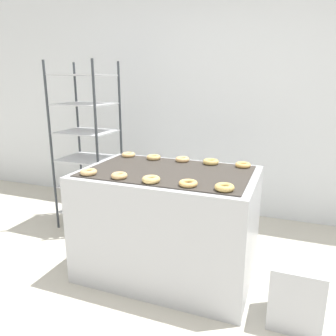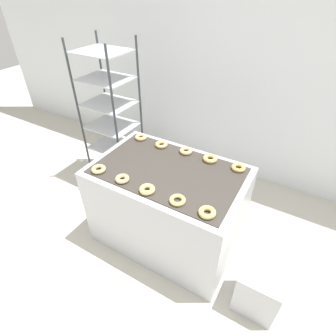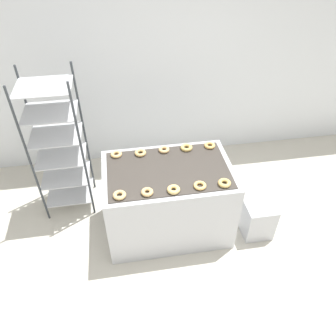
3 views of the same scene
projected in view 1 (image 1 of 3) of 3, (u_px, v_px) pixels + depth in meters
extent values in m
plane|color=beige|center=(130.00, 327.00, 2.06)|extent=(14.00, 14.00, 0.00)
cube|color=silver|center=(215.00, 90.00, 3.62)|extent=(8.00, 0.05, 2.80)
cube|color=#B7BABF|center=(168.00, 223.00, 2.57)|extent=(1.31, 0.86, 0.84)
cube|color=#38332D|center=(168.00, 171.00, 2.46)|extent=(1.21, 0.75, 0.01)
cube|color=#262628|center=(199.00, 231.00, 2.05)|extent=(0.12, 0.07, 0.10)
cylinder|color=#33383D|center=(51.00, 149.00, 3.25)|extent=(0.02, 0.02, 1.69)
cylinder|color=#33383D|center=(97.00, 153.00, 3.06)|extent=(0.02, 0.02, 1.69)
cylinder|color=#33383D|center=(79.00, 141.00, 3.66)|extent=(0.02, 0.02, 1.69)
cylinder|color=#33383D|center=(121.00, 145.00, 3.47)|extent=(0.02, 0.02, 1.69)
cube|color=#B7BABF|center=(91.00, 208.00, 3.53)|extent=(0.53, 0.46, 0.01)
cube|color=#B7BABF|center=(90.00, 184.00, 3.46)|extent=(0.53, 0.46, 0.01)
cube|color=#B7BABF|center=(88.00, 158.00, 3.39)|extent=(0.53, 0.46, 0.01)
cube|color=#B7BABF|center=(86.00, 132.00, 3.32)|extent=(0.53, 0.46, 0.01)
cube|color=#B7BABF|center=(85.00, 104.00, 3.25)|extent=(0.53, 0.46, 0.01)
cube|color=#B7BABF|center=(83.00, 75.00, 3.18)|extent=(0.53, 0.46, 0.01)
cube|color=#B7BABF|center=(296.00, 293.00, 2.06)|extent=(0.32, 0.29, 0.42)
torus|color=tan|center=(88.00, 172.00, 2.35)|extent=(0.12, 0.12, 0.04)
torus|color=tan|center=(119.00, 176.00, 2.26)|extent=(0.11, 0.11, 0.04)
torus|color=#DFBA6D|center=(151.00, 179.00, 2.17)|extent=(0.12, 0.12, 0.04)
torus|color=#E6B364|center=(188.00, 183.00, 2.10)|extent=(0.12, 0.12, 0.03)
torus|color=tan|center=(224.00, 187.00, 2.01)|extent=(0.12, 0.12, 0.04)
torus|color=#EAB972|center=(128.00, 155.00, 2.91)|extent=(0.12, 0.12, 0.04)
torus|color=tan|center=(154.00, 157.00, 2.81)|extent=(0.12, 0.12, 0.04)
torus|color=#E0AF71|center=(182.00, 159.00, 2.73)|extent=(0.12, 0.12, 0.04)
torus|color=tan|center=(211.00, 162.00, 2.64)|extent=(0.13, 0.13, 0.04)
torus|color=#E6B05D|center=(243.00, 165.00, 2.55)|extent=(0.12, 0.12, 0.03)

